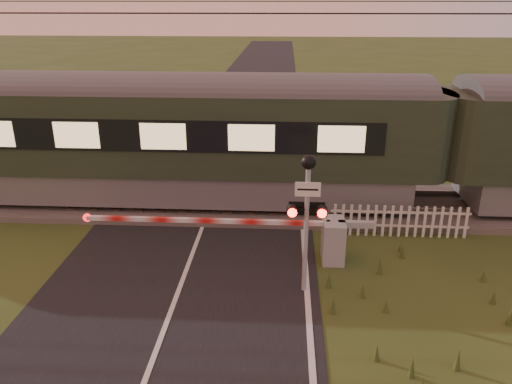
# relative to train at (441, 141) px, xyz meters

# --- Properties ---
(ground) EXTENTS (160.00, 160.00, 0.00)m
(ground) POSITION_rel_train_xyz_m (-6.63, -6.50, -2.09)
(ground) COLOR #30431A
(ground) RESTS_ON ground
(road) EXTENTS (6.00, 140.00, 0.03)m
(road) POSITION_rel_train_xyz_m (-6.61, -6.73, -2.08)
(road) COLOR black
(road) RESTS_ON ground
(track_bed) EXTENTS (140.00, 3.40, 0.39)m
(track_bed) POSITION_rel_train_xyz_m (-6.63, 0.00, -2.03)
(track_bed) COLOR #47423D
(track_bed) RESTS_ON ground
(overhead_wires) EXTENTS (120.00, 0.62, 0.62)m
(overhead_wires) POSITION_rel_train_xyz_m (-6.63, 0.00, 3.63)
(overhead_wires) COLOR black
(overhead_wires) RESTS_ON ground
(train) EXTENTS (38.88, 2.68, 3.61)m
(train) POSITION_rel_train_xyz_m (0.00, 0.00, 0.00)
(train) COLOR slate
(train) RESTS_ON ground
(boom_gate) EXTENTS (6.94, 0.79, 1.05)m
(boom_gate) POSITION_rel_train_xyz_m (-3.59, -3.27, -1.51)
(boom_gate) COLOR gray
(boom_gate) RESTS_ON ground
(crossing_signal) EXTENTS (0.77, 0.34, 3.04)m
(crossing_signal) POSITION_rel_train_xyz_m (-3.95, -4.67, -0.01)
(crossing_signal) COLOR gray
(crossing_signal) RESTS_ON ground
(picket_fence) EXTENTS (3.60, 0.07, 0.87)m
(picket_fence) POSITION_rel_train_xyz_m (-1.37, -1.89, -1.66)
(picket_fence) COLOR silver
(picket_fence) RESTS_ON ground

